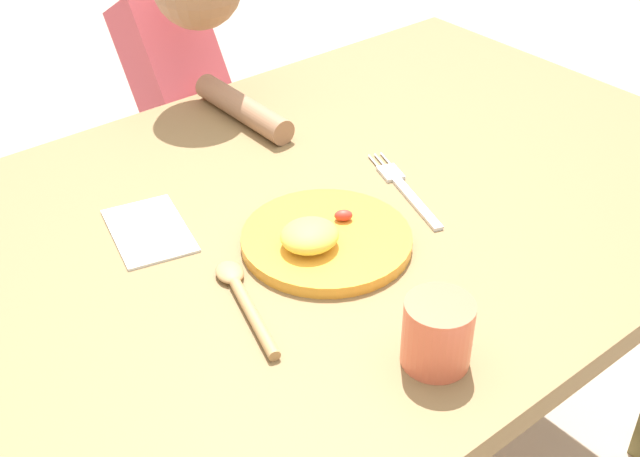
% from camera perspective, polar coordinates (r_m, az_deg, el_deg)
% --- Properties ---
extents(dining_table, '(1.41, 0.91, 0.70)m').
position_cam_1_polar(dining_table, '(1.29, 0.36, -2.03)').
color(dining_table, olive).
rests_on(dining_table, ground_plane).
extents(plate, '(0.24, 0.24, 0.05)m').
position_cam_1_polar(plate, '(1.14, 0.26, -0.72)').
color(plate, gold).
rests_on(plate, dining_table).
extents(fork, '(0.09, 0.23, 0.01)m').
position_cam_1_polar(fork, '(1.27, 5.94, 2.75)').
color(fork, silver).
rests_on(fork, dining_table).
extents(spoon, '(0.08, 0.20, 0.02)m').
position_cam_1_polar(spoon, '(1.05, -5.40, -4.83)').
color(spoon, tan).
rests_on(spoon, dining_table).
extents(drinking_cup, '(0.08, 0.08, 0.09)m').
position_cam_1_polar(drinking_cup, '(0.95, 8.21, -7.25)').
color(drinking_cup, '#EC6B4B').
rests_on(drinking_cup, dining_table).
extents(person, '(0.16, 0.50, 0.99)m').
position_cam_1_polar(person, '(1.73, -9.49, 5.93)').
color(person, '#344771').
rests_on(person, ground_plane).
extents(napkin, '(0.14, 0.18, 0.00)m').
position_cam_1_polar(napkin, '(1.20, -11.87, -0.14)').
color(napkin, white).
rests_on(napkin, dining_table).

